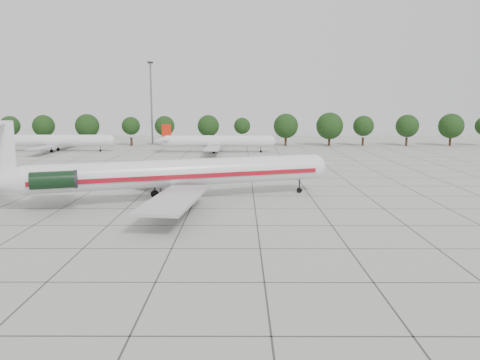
{
  "coord_description": "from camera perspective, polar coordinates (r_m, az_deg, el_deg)",
  "views": [
    {
      "loc": [
        -1.69,
        -56.52,
        13.04
      ],
      "look_at": [
        -1.87,
        0.72,
        3.5
      ],
      "focal_mm": 35.0,
      "sensor_mm": 36.0,
      "label": 1
    }
  ],
  "objects": [
    {
      "name": "ground",
      "position": [
        58.03,
        1.85,
        -3.53
      ],
      "size": [
        260.0,
        260.0,
        0.0
      ],
      "primitive_type": "plane",
      "color": "#A5A59E",
      "rests_on": "ground"
    },
    {
      "name": "apron_joints",
      "position": [
        72.72,
        1.51,
        -0.87
      ],
      "size": [
        170.0,
        170.0,
        0.02
      ],
      "primitive_type": "cube",
      "color": "#383838",
      "rests_on": "ground"
    },
    {
      "name": "floodlight_mast",
      "position": [
        151.2,
        -10.77,
        9.77
      ],
      "size": [
        1.6,
        1.6,
        25.45
      ],
      "color": "slate",
      "rests_on": "ground"
    },
    {
      "name": "bg_airliner_b",
      "position": [
        134.2,
        -21.38,
        4.48
      ],
      "size": [
        28.24,
        27.2,
        7.4
      ],
      "color": "silver",
      "rests_on": "ground"
    },
    {
      "name": "main_airliner",
      "position": [
        62.23,
        -9.46,
        0.81
      ],
      "size": [
        45.08,
        34.42,
        10.81
      ],
      "rotation": [
        0.0,
        0.0,
        0.32
      ],
      "color": "silver",
      "rests_on": "ground"
    },
    {
      "name": "bg_airliner_c",
      "position": [
        122.73,
        -2.79,
        4.72
      ],
      "size": [
        28.24,
        27.2,
        7.4
      ],
      "color": "silver",
      "rests_on": "ground"
    },
    {
      "name": "tree_line",
      "position": [
        142.05,
        -3.88,
        6.59
      ],
      "size": [
        249.86,
        8.44,
        10.22
      ],
      "color": "#332114",
      "rests_on": "ground"
    }
  ]
}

